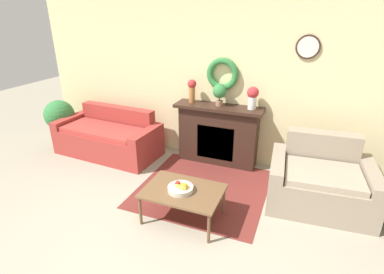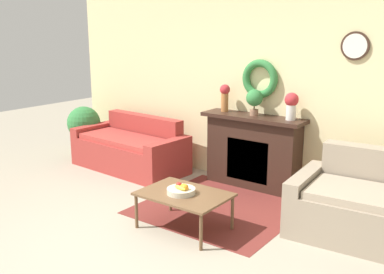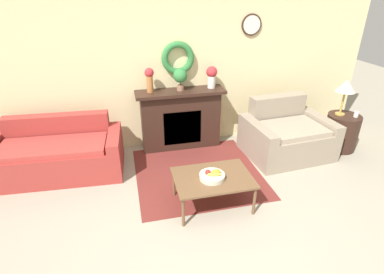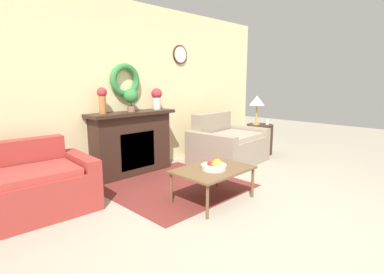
# 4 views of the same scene
# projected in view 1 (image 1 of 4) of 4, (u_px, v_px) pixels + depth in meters

# --- Properties ---
(ground_plane) EXTENTS (16.00, 16.00, 0.00)m
(ground_plane) POSITION_uv_depth(u_px,v_px,m) (140.00, 266.00, 3.06)
(ground_plane) COLOR #9E937F
(floor_rug) EXTENTS (1.80, 1.77, 0.01)m
(floor_rug) POSITION_uv_depth(u_px,v_px,m) (203.00, 188.00, 4.41)
(floor_rug) COLOR maroon
(floor_rug) RESTS_ON ground_plane
(wall_back) EXTENTS (6.80, 0.16, 2.70)m
(wall_back) POSITION_uv_depth(u_px,v_px,m) (221.00, 81.00, 4.86)
(wall_back) COLOR beige
(wall_back) RESTS_ON ground_plane
(fireplace) EXTENTS (1.44, 0.41, 1.00)m
(fireplace) POSITION_uv_depth(u_px,v_px,m) (218.00, 134.00, 5.01)
(fireplace) COLOR #331E16
(fireplace) RESTS_ON ground_plane
(couch_left) EXTENTS (1.89, 0.96, 0.80)m
(couch_left) POSITION_uv_depth(u_px,v_px,m) (109.00, 138.00, 5.39)
(couch_left) COLOR #9E332D
(couch_left) RESTS_ON ground_plane
(loveseat_right) EXTENTS (1.37, 1.09, 0.89)m
(loveseat_right) POSITION_uv_depth(u_px,v_px,m) (320.00, 181.00, 3.98)
(loveseat_right) COLOR gray
(loveseat_right) RESTS_ON ground_plane
(coffee_table) EXTENTS (0.95, 0.67, 0.41)m
(coffee_table) POSITION_uv_depth(u_px,v_px,m) (183.00, 192.00, 3.63)
(coffee_table) COLOR brown
(coffee_table) RESTS_ON ground_plane
(fruit_bowl) EXTENTS (0.31, 0.31, 0.12)m
(fruit_bowl) POSITION_uv_depth(u_px,v_px,m) (181.00, 188.00, 3.58)
(fruit_bowl) COLOR beige
(fruit_bowl) RESTS_ON coffee_table
(vase_on_mantel_left) EXTENTS (0.14, 0.14, 0.38)m
(vase_on_mantel_left) POSITION_uv_depth(u_px,v_px,m) (192.00, 89.00, 4.89)
(vase_on_mantel_left) COLOR #AD6B38
(vase_on_mantel_left) RESTS_ON fireplace
(vase_on_mantel_right) EXTENTS (0.18, 0.18, 0.35)m
(vase_on_mantel_right) POSITION_uv_depth(u_px,v_px,m) (253.00, 96.00, 4.56)
(vase_on_mantel_right) COLOR silver
(vase_on_mantel_right) RESTS_ON fireplace
(potted_plant_on_mantel) EXTENTS (0.22, 0.22, 0.35)m
(potted_plant_on_mantel) POSITION_uv_depth(u_px,v_px,m) (220.00, 92.00, 4.71)
(potted_plant_on_mantel) COLOR #8E664C
(potted_plant_on_mantel) RESTS_ON fireplace
(potted_plant_floor_by_couch) EXTENTS (0.56, 0.56, 0.86)m
(potted_plant_floor_by_couch) POSITION_uv_depth(u_px,v_px,m) (60.00, 117.00, 5.73)
(potted_plant_floor_by_couch) COLOR #8E664C
(potted_plant_floor_by_couch) RESTS_ON ground_plane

